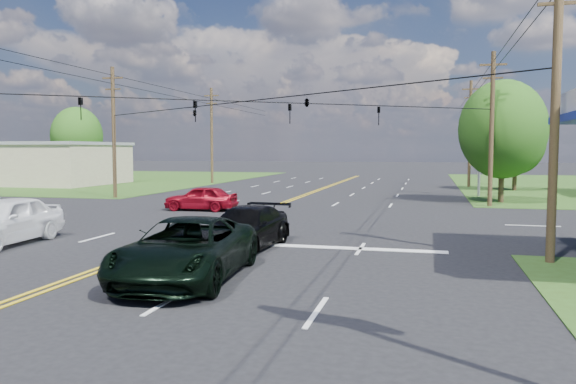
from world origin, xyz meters
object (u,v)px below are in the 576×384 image
(retail_nw, at_px, (36,165))
(pickup_dkgreen, at_px, (186,250))
(pole_se, at_px, (555,104))
(tree_right_b, at_px, (516,142))
(pole_right_far, at_px, (470,132))
(tree_right_a, at_px, (503,129))
(pole_nw, at_px, (114,131))
(pickup_white, at_px, (3,221))
(tree_far_l, at_px, (77,136))
(suv_black, at_px, (246,228))
(pole_left_far, at_px, (212,134))
(pole_ne, at_px, (492,127))

(retail_nw, bearing_deg, pickup_dkgreen, -47.37)
(pole_se, xyz_separation_m, tree_right_b, (3.50, 33.00, -0.70))
(pole_right_far, xyz_separation_m, tree_right_a, (1.00, -16.00, -0.30))
(pole_right_far, bearing_deg, tree_right_a, -86.42)
(retail_nw, xyz_separation_m, pole_nw, (17.00, -13.00, 2.92))
(tree_right_b, distance_m, pickup_white, 41.08)
(retail_nw, relative_size, tree_right_b, 2.26)
(pole_se, height_order, tree_far_l, pole_se)
(suv_black, bearing_deg, pole_nw, 136.57)
(pole_left_far, distance_m, pole_right_far, 26.00)
(pole_right_far, height_order, suv_black, pole_right_far)
(pole_se, relative_size, pole_ne, 1.00)
(pickup_white, bearing_deg, pole_se, 0.23)
(pole_nw, distance_m, pole_ne, 26.00)
(tree_right_a, distance_m, pickup_dkgreen, 28.38)
(pole_se, xyz_separation_m, tree_far_l, (-45.00, 41.00, 0.28))
(pole_nw, height_order, pole_ne, same)
(tree_right_b, bearing_deg, tree_far_l, 170.63)
(tree_right_b, distance_m, pickup_dkgreen, 40.33)
(tree_far_l, xyz_separation_m, pickup_white, (26.02, -42.22, -4.30))
(pole_se, bearing_deg, pole_ne, 90.00)
(pickup_dkgreen, distance_m, pickup_white, 9.68)
(pole_se, xyz_separation_m, pole_nw, (-26.00, 18.00, 0.00))
(pole_nw, xyz_separation_m, pole_ne, (26.00, 0.00, 0.00))
(retail_nw, distance_m, pole_right_far, 43.53)
(pickup_dkgreen, bearing_deg, pickup_white, 153.41)
(retail_nw, bearing_deg, suv_black, -43.03)
(tree_right_a, bearing_deg, pickup_white, -131.95)
(pole_ne, bearing_deg, tree_far_l, 152.93)
(retail_nw, bearing_deg, pole_se, -35.79)
(pole_right_far, bearing_deg, pole_ne, -90.00)
(tree_far_l, xyz_separation_m, suv_black, (35.00, -40.81, -4.45))
(pole_se, bearing_deg, suv_black, 178.89)
(pole_ne, bearing_deg, pole_left_far, 143.84)
(pickup_white, bearing_deg, pickup_dkgreen, -25.45)
(tree_far_l, bearing_deg, tree_right_a, -23.50)
(pole_nw, relative_size, pole_ne, 1.00)
(pole_left_far, height_order, tree_right_b, pole_left_far)
(pole_left_far, relative_size, pole_right_far, 1.00)
(retail_nw, bearing_deg, pole_left_far, 19.44)
(pole_left_far, bearing_deg, pickup_white, -79.59)
(pole_left_far, xyz_separation_m, tree_far_l, (-19.00, 4.00, 0.03))
(pole_nw, xyz_separation_m, suv_black, (16.00, -17.81, -4.17))
(pole_nw, relative_size, tree_far_l, 1.09)
(pole_nw, bearing_deg, pole_ne, 0.00)
(pole_ne, bearing_deg, pole_right_far, 90.00)
(retail_nw, xyz_separation_m, tree_right_a, (44.00, -10.00, 2.87))
(retail_nw, relative_size, tree_right_a, 1.96)
(pole_right_far, relative_size, suv_black, 1.96)
(pole_right_far, height_order, pickup_dkgreen, pole_right_far)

